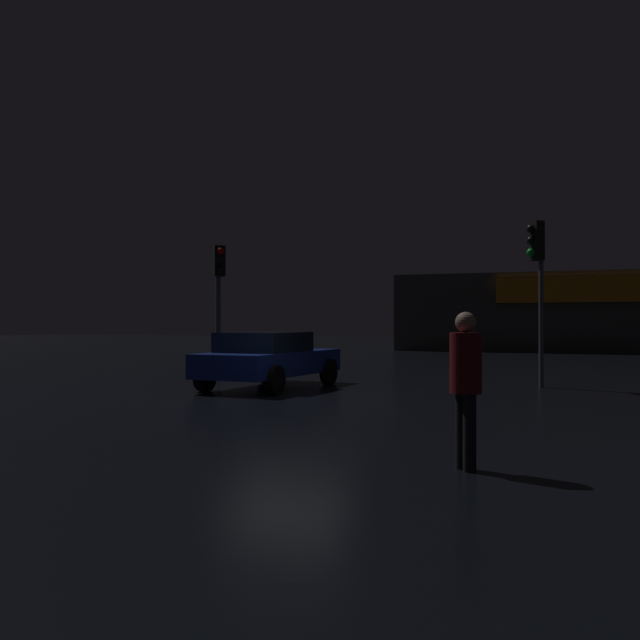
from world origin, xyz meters
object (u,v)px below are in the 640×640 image
object	(u,v)px
store_building	(579,313)
pedestrian	(466,378)
traffic_signal_main	(219,284)
car_near	(269,358)
traffic_signal_cross_left	(537,262)

from	to	relation	value
store_building	pedestrian	distance (m)	35.54
traffic_signal_main	car_near	bearing A→B (deg)	-43.54
store_building	car_near	world-z (taller)	store_building
traffic_signal_main	pedestrian	bearing A→B (deg)	-49.65
pedestrian	car_near	bearing A→B (deg)	127.84
traffic_signal_cross_left	pedestrian	distance (m)	10.43
store_building	traffic_signal_main	xyz separation A→B (m)	(-9.26, -24.96, 0.58)
traffic_signal_main	traffic_signal_cross_left	distance (m)	8.93
pedestrian	store_building	bearing A→B (deg)	89.53
car_near	pedestrian	distance (m)	9.84
car_near	pedestrian	bearing A→B (deg)	-52.16
store_building	car_near	distance (m)	28.49
store_building	traffic_signal_cross_left	size ratio (longest dim) A/B	4.79
traffic_signal_main	pedestrian	world-z (taller)	traffic_signal_main
car_near	traffic_signal_cross_left	bearing A→B (deg)	22.37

